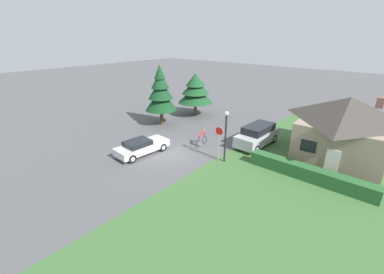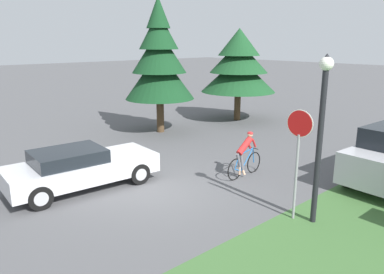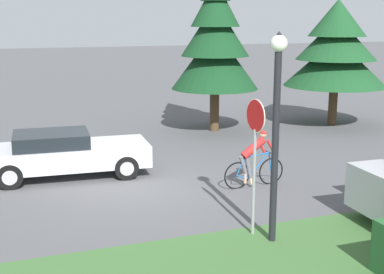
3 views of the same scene
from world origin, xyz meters
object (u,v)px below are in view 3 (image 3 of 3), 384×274
sedan_left_lane (65,153)px  street_lamp (276,113)px  cyclist (254,160)px  conifer_tall_far (336,49)px  stop_sign (255,141)px  conifer_tall_near (215,41)px

sedan_left_lane → street_lamp: bearing=-56.8°
cyclist → conifer_tall_far: conifer_tall_far is taller
conifer_tall_far → street_lamp: bearing=-39.7°
cyclist → conifer_tall_far: (-6.57, 7.03, 2.49)m
sedan_left_lane → stop_sign: bearing=-56.6°
cyclist → conifer_tall_near: (-7.19, 1.79, 2.90)m
conifer_tall_near → sedan_left_lane: bearing=-55.7°
cyclist → street_lamp: size_ratio=0.43×
street_lamp → conifer_tall_far: size_ratio=0.81×
stop_sign → street_lamp: bearing=-158.0°
stop_sign → street_lamp: 0.81m
sedan_left_lane → conifer_tall_near: conifer_tall_near is taller
conifer_tall_near → conifer_tall_far: 5.29m
stop_sign → street_lamp: street_lamp is taller
sedan_left_lane → conifer_tall_far: bearing=22.0°
sedan_left_lane → street_lamp: size_ratio=1.11×
sedan_left_lane → conifer_tall_near: (-4.45, 6.54, 2.95)m
conifer_tall_far → sedan_left_lane: bearing=-72.0°
sedan_left_lane → street_lamp: (6.17, 3.46, 2.02)m
stop_sign → street_lamp: (0.45, 0.23, 0.64)m
stop_sign → conifer_tall_near: (-10.18, 3.30, 1.57)m
street_lamp → conifer_tall_far: 13.01m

